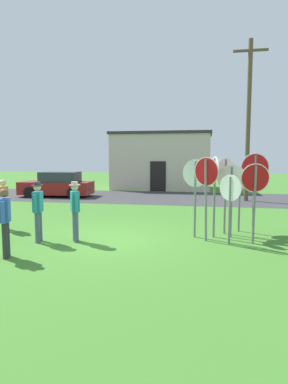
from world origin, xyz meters
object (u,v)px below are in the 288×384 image
(stop_sign_nearest, at_px, (240,189))
(person_in_blue, at_px, (4,218))
(stop_sign_low_front, at_px, (230,197))
(parked_car_on_street, at_px, (57,185))
(person_on_left, at_px, (4,202))
(stop_sign_leaning_left, at_px, (255,189))
(person_in_teal, at_px, (38,208))
(person_near_signs, at_px, (75,208))
(utility_pole, at_px, (248,118))
(stop_sign_rear_right, at_px, (206,183))
(stop_sign_rear_left, at_px, (225,182))
(stop_sign_center_cluster, at_px, (255,179))
(stop_sign_tallest, at_px, (232,187))
(stop_sign_far_back, at_px, (215,184))
(stop_sign_leaning_right, at_px, (195,183))

(stop_sign_nearest, height_order, person_in_blue, stop_sign_nearest)
(stop_sign_low_front, xyz_separation_m, stop_sign_nearest, (0.41, 1.68, 0.09))
(parked_car_on_street, distance_m, person_on_left, 9.41)
(stop_sign_leaning_left, distance_m, person_in_teal, 6.13)
(stop_sign_leaning_left, relative_size, stop_sign_low_front, 1.16)
(stop_sign_leaning_left, distance_m, stop_sign_low_front, 0.71)
(stop_sign_nearest, height_order, person_near_signs, stop_sign_nearest)
(utility_pole, bearing_deg, person_in_blue, -120.15)
(utility_pole, xyz_separation_m, stop_sign_rear_right, (-2.17, -9.43, -2.81))
(stop_sign_rear_left, relative_size, person_in_teal, 1.40)
(stop_sign_rear_right, distance_m, stop_sign_center_cluster, 1.63)
(parked_car_on_street, height_order, stop_sign_rear_right, stop_sign_rear_right)
(stop_sign_nearest, bearing_deg, utility_pole, 82.17)
(stop_sign_nearest, distance_m, person_in_blue, 7.11)
(stop_sign_tallest, relative_size, person_near_signs, 1.28)
(stop_sign_far_back, xyz_separation_m, person_near_signs, (-3.94, -1.26, -0.64))
(stop_sign_tallest, bearing_deg, stop_sign_far_back, -167.04)
(stop_sign_tallest, xyz_separation_m, person_in_blue, (-5.53, -3.17, -0.55))
(person_in_blue, bearing_deg, stop_sign_rear_left, 33.86)
(stop_sign_leaning_right, bearing_deg, stop_sign_nearest, 37.08)
(parked_car_on_street, relative_size, stop_sign_tallest, 1.98)
(stop_sign_leaning_left, bearing_deg, stop_sign_leaning_right, 162.44)
(stop_sign_leaning_right, relative_size, person_near_signs, 1.37)
(stop_sign_leaning_left, xyz_separation_m, stop_sign_nearest, (-0.25, 1.58, -0.14))
(stop_sign_nearest, height_order, person_on_left, stop_sign_nearest)
(stop_sign_low_front, distance_m, stop_sign_center_cluster, 1.32)
(person_in_teal, height_order, person_in_blue, person_in_teal)
(person_in_blue, bearing_deg, person_in_teal, 87.76)
(stop_sign_nearest, distance_m, stop_sign_center_cluster, 0.88)
(stop_sign_rear_right, xyz_separation_m, stop_sign_rear_left, (0.59, 1.07, -0.04))
(stop_sign_leaning_left, bearing_deg, stop_sign_rear_right, 175.83)
(person_in_teal, bearing_deg, parked_car_on_street, 112.33)
(stop_sign_rear_left, height_order, person_on_left, stop_sign_rear_left)
(stop_sign_rear_right, height_order, stop_sign_far_back, stop_sign_far_back)
(stop_sign_center_cluster, bearing_deg, stop_sign_tallest, -169.20)
(stop_sign_low_front, distance_m, person_near_signs, 4.40)
(stop_sign_tallest, xyz_separation_m, stop_sign_center_cluster, (0.68, 0.13, 0.25))
(stop_sign_tallest, bearing_deg, stop_sign_low_front, -96.34)
(stop_sign_rear_left, xyz_separation_m, person_on_left, (-7.22, -0.79, -0.70))
(stop_sign_tallest, relative_size, stop_sign_nearest, 1.07)
(stop_sign_rear_right, xyz_separation_m, stop_sign_tallest, (0.76, 0.64, -0.16))
(stop_sign_rear_right, distance_m, person_on_left, 6.67)
(stop_sign_far_back, distance_m, stop_sign_leaning_right, 0.58)
(stop_sign_rear_right, height_order, person_in_teal, stop_sign_rear_right)
(stop_sign_rear_right, height_order, stop_sign_tallest, stop_sign_rear_right)
(utility_pole, relative_size, stop_sign_tallest, 3.89)
(utility_pole, height_order, person_on_left, utility_pole)
(stop_sign_low_front, height_order, stop_sign_tallest, stop_sign_tallest)
(stop_sign_tallest, relative_size, stop_sign_far_back, 0.90)
(parked_car_on_street, xyz_separation_m, person_on_left, (2.35, -9.11, 0.26))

